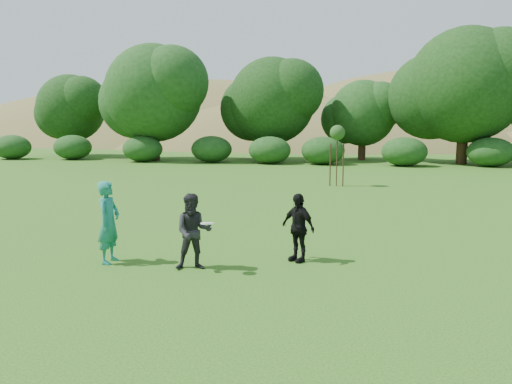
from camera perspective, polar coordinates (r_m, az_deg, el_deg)
ground at (r=10.79m, az=-3.20°, el=-7.96°), size 120.00×120.00×0.00m
player_teal at (r=10.97m, az=-16.48°, el=-3.33°), size 0.42×0.64×1.75m
player_grey at (r=10.15m, az=-7.16°, el=-4.52°), size 0.90×0.79×1.55m
player_black at (r=10.70m, az=4.81°, el=-4.05°), size 0.91×0.79×1.47m
frisbee at (r=9.77m, az=-5.57°, el=-3.60°), size 0.27×0.27×0.06m
sapling at (r=23.54m, az=9.28°, el=6.52°), size 0.70×0.70×2.85m
hillside at (r=79.96m, az=8.99°, el=-2.94°), size 150.00×72.00×52.00m
tree_row at (r=38.78m, az=12.54°, el=10.57°), size 53.92×10.38×9.62m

